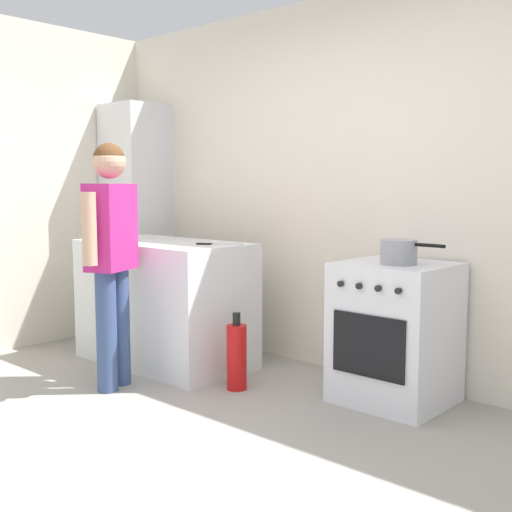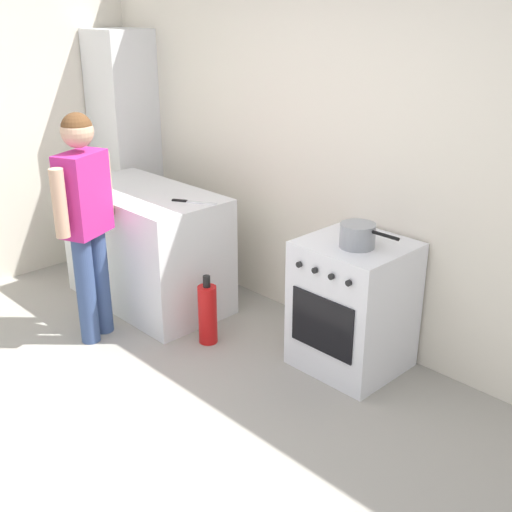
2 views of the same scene
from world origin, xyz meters
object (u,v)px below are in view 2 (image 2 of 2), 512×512
Objects in this scene: knife_bread at (89,182)px; person at (85,211)px; oven_left at (353,305)px; larder_cabinet at (126,148)px; pot at (358,235)px; knife_carving at (192,202)px; fire_extinguisher at (208,314)px.

knife_bread is 0.82m from person.
oven_left is 2.71× the size of knife_bread.
pot is at bearing -3.38° from larder_cabinet.
knife_carving is (-1.22, -0.30, 0.48)m from oven_left.
knife_carving reaches higher than oven_left.
larder_cabinet is at bearing 177.80° from oven_left.
oven_left is 0.42× the size of larder_cabinet.
pot is 1.26× the size of knife_bread.
knife_bread is at bearing -167.42° from pot.
larder_cabinet reaches higher than person.
larder_cabinet is at bearing 161.95° from fire_extinguisher.
knife_bread is at bearing -165.14° from knife_carving.
larder_cabinet is (-2.65, 0.10, 0.57)m from oven_left.
fire_extinguisher is (0.62, 0.51, -0.71)m from person.
person is at bearing -43.04° from larder_cabinet.
fire_extinguisher is (0.35, -0.18, -0.69)m from knife_carving.
fire_extinguisher is (-0.91, -0.42, -0.71)m from pot.
person is 1.59m from larder_cabinet.
larder_cabinet is at bearing 136.96° from person.
oven_left is 1.85m from person.
knife_carving is at bearing 152.86° from fire_extinguisher.
fire_extinguisher is (-0.87, -0.48, -0.21)m from oven_left.
knife_bread is at bearing 148.11° from person.
pot is 1.29m from knife_carving.
knife_carving is 0.15× the size of larder_cabinet.
knife_carving is at bearing 68.82° from person.
person is 1.07m from fire_extinguisher.
knife_carving is 0.60× the size of fire_extinguisher.
larder_cabinet reaches higher than fire_extinguisher.
oven_left is 2.71m from larder_cabinet.
pot is 0.20× the size of larder_cabinet.
pot is 0.25× the size of person.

